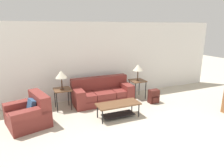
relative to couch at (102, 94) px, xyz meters
name	(u,v)px	position (x,y,z in m)	size (l,w,h in m)	color
ground_plane	(193,168)	(0.36, -3.69, -0.30)	(24.00, 24.00, 0.00)	beige
wall_back	(106,60)	(0.36, 0.61, 1.00)	(9.17, 0.06, 2.60)	white
couch	(102,94)	(0.00, 0.00, 0.00)	(1.95, 0.87, 0.82)	maroon
armchair	(29,114)	(-2.28, -0.77, -0.01)	(1.16, 1.20, 0.80)	maroon
coffee_table	(118,107)	(0.00, -1.27, 0.01)	(1.21, 0.52, 0.42)	brown
side_table_left	(62,91)	(-1.30, -0.06, 0.27)	(0.50, 0.52, 0.64)	brown
side_table_right	(137,82)	(1.30, -0.06, 0.27)	(0.50, 0.52, 0.64)	brown
table_lamp_left	(61,75)	(-1.30, -0.06, 0.79)	(0.35, 0.35, 0.57)	#472D1E
table_lamp_right	(138,68)	(1.30, -0.06, 0.79)	(0.35, 0.35, 0.57)	#472D1E
backpack	(154,96)	(1.55, -0.72, -0.08)	(0.33, 0.30, 0.45)	#4C1E19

